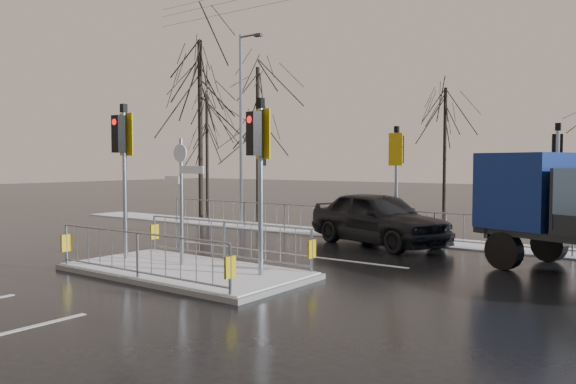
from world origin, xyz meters
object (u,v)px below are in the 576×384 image
Objects in this scene: car_far_lane at (378,218)px; traffic_island at (185,257)px; street_lamp_left at (242,120)px; flatbed_truck at (566,209)px.

traffic_island is at bearing -172.35° from car_far_lane.
street_lamp_left is (-6.42, 9.49, 4.10)m from traffic_island.
flatbed_truck is at bearing -15.77° from street_lamp_left.
flatbed_truck is at bearing 37.99° from traffic_island.
flatbed_truck is 0.81× the size of street_lamp_left.
traffic_island is at bearing -55.93° from street_lamp_left.
car_far_lane is at bearing 166.91° from flatbed_truck.
car_far_lane is (1.53, 6.96, 0.47)m from traffic_island.
flatbed_truck reaches higher than car_far_lane.
street_lamp_left reaches higher than car_far_lane.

